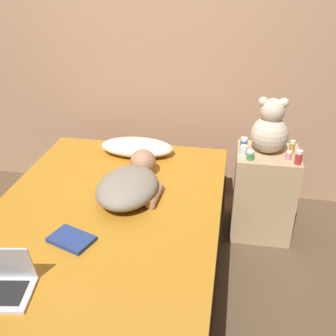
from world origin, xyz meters
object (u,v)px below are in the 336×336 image
(bottle_red, at_px, (299,157))
(pillow, at_px, (137,147))
(bottle_green, at_px, (250,155))
(bottle_amber, at_px, (292,147))
(bottle_blue, at_px, (244,144))
(bottle_pink, at_px, (289,155))
(teddy_bear, at_px, (270,129))
(bottle_clear, at_px, (244,150))
(book, at_px, (72,239))
(person_lying, at_px, (131,183))

(bottle_red, bearing_deg, pillow, 170.55)
(bottle_green, xyz_separation_m, bottle_red, (0.30, -0.01, 0.02))
(bottle_amber, xyz_separation_m, bottle_blue, (-0.32, 0.01, -0.00))
(bottle_pink, bearing_deg, teddy_bear, 143.78)
(bottle_clear, bearing_deg, book, -132.91)
(teddy_bear, xyz_separation_m, bottle_green, (-0.12, -0.14, -0.13))
(person_lying, relative_size, book, 2.53)
(bottle_green, height_order, bottle_blue, bottle_blue)
(teddy_bear, bearing_deg, bottle_amber, -0.50)
(bottle_red, distance_m, bottle_amber, 0.15)
(bottle_green, distance_m, bottle_red, 0.30)
(bottle_amber, bearing_deg, bottle_blue, 178.51)
(person_lying, xyz_separation_m, bottle_pink, (0.95, 0.41, 0.07))
(bottle_clear, bearing_deg, teddy_bear, 26.43)
(bottle_clear, bearing_deg, bottle_red, -12.20)
(bottle_red, bearing_deg, bottle_green, 178.26)
(person_lying, xyz_separation_m, bottle_amber, (0.98, 0.50, 0.08))
(bottle_green, relative_size, bottle_amber, 0.68)
(bottle_pink, bearing_deg, book, -141.73)
(bottle_clear, bearing_deg, person_lying, -147.23)
(teddy_bear, xyz_separation_m, bottle_pink, (0.13, -0.10, -0.14))
(person_lying, distance_m, bottle_pink, 1.04)
(bottle_green, relative_size, book, 0.24)
(teddy_bear, bearing_deg, bottle_clear, -153.57)
(bottle_amber, bearing_deg, bottle_red, -80.14)
(pillow, bearing_deg, bottle_blue, -1.83)
(bottle_red, distance_m, book, 1.47)
(bottle_clear, distance_m, bottle_amber, 0.32)
(bottle_green, distance_m, bottle_pink, 0.25)
(bottle_amber, distance_m, bottle_blue, 0.32)
(teddy_bear, bearing_deg, bottle_green, -128.98)
(bottle_pink, xyz_separation_m, book, (-1.14, -0.90, -0.13))
(bottle_clear, xyz_separation_m, bottle_amber, (0.31, 0.08, 0.01))
(teddy_bear, height_order, bottle_clear, teddy_bear)
(bottle_green, bearing_deg, pillow, 167.74)
(bottle_red, relative_size, bottle_blue, 1.13)
(person_lying, xyz_separation_m, bottle_green, (0.71, 0.36, 0.07))
(pillow, relative_size, person_lying, 0.82)
(bottle_green, bearing_deg, teddy_bear, 51.02)
(person_lying, relative_size, bottle_green, 10.41)
(bottle_pink, relative_size, bottle_blue, 0.70)
(bottle_green, height_order, bottle_amber, bottle_amber)
(person_lying, height_order, book, person_lying)
(bottle_amber, relative_size, bottle_blue, 1.10)
(bottle_green, height_order, book, bottle_green)
(bottle_amber, height_order, bottle_blue, bottle_amber)
(bottle_amber, bearing_deg, person_lying, -152.74)
(bottle_green, distance_m, bottle_blue, 0.16)
(bottle_red, relative_size, bottle_pink, 1.61)
(pillow, height_order, teddy_bear, teddy_bear)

